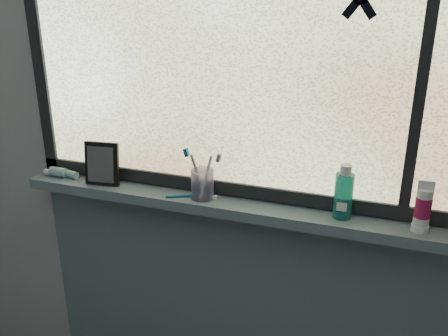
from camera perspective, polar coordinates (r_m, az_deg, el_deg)
The scene contains 13 objects.
wall_back at distance 1.79m, azimuth 1.08°, elevation 3.93°, with size 3.00×0.01×2.50m, color #9EA3A8.
windowsill at distance 1.81m, azimuth 0.28°, elevation -4.31°, with size 1.62×0.14×0.04m, color #50626B.
sill_apron at distance 2.13m, azimuth 0.78°, elevation -16.12°, with size 1.62×0.02×0.98m, color #50626B.
window_pane at distance 1.70m, azimuth 0.89°, elevation 12.75°, with size 1.50×0.01×1.00m, color silver.
frame_bottom at distance 1.83m, azimuth 0.77°, elevation -2.28°, with size 1.60×0.03×0.05m, color black.
frame_left at distance 2.07m, azimuth -20.49°, elevation 13.02°, with size 0.05×0.03×1.10m, color black.
frame_mullion at distance 1.61m, azimuth 21.90°, elevation 10.77°, with size 0.04×0.03×1.00m, color black.
vanity_mirror at distance 1.97m, azimuth -13.78°, elevation 0.48°, with size 0.13×0.07×0.17m, color black.
toothpaste_tube at distance 2.10m, azimuth -17.92°, elevation -0.51°, with size 0.22×0.05×0.04m, color silver, non-canonical shape.
toothbrush_cup at distance 1.80m, azimuth -2.49°, elevation -1.85°, with size 0.08×0.08×0.11m, color #A89BCD.
toothbrush_lying at distance 1.83m, azimuth -4.06°, elevation -3.10°, with size 0.21×0.02×0.01m, color #0D5C79, non-canonical shape.
mouthwash_bottle at distance 1.69m, azimuth 13.53°, elevation -2.63°, with size 0.06×0.06×0.15m, color #1C927D.
cream_tube at distance 1.68m, azimuth 21.84°, elevation -3.92°, with size 0.05×0.05×0.12m, color silver.
Camera 1 is at (0.53, -0.31, 1.79)m, focal length 40.00 mm.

